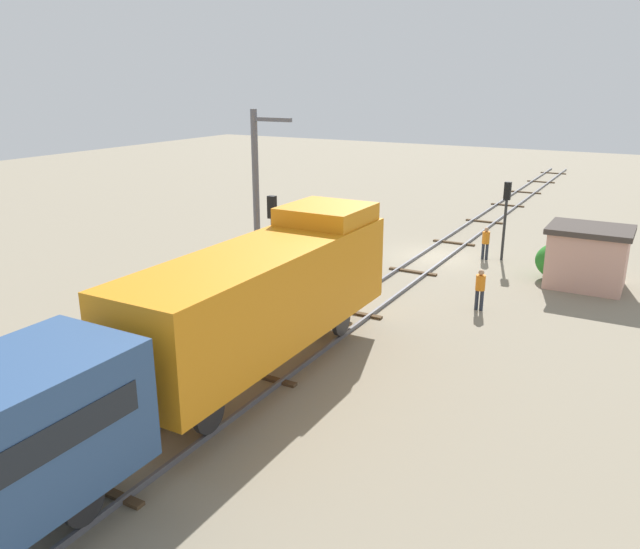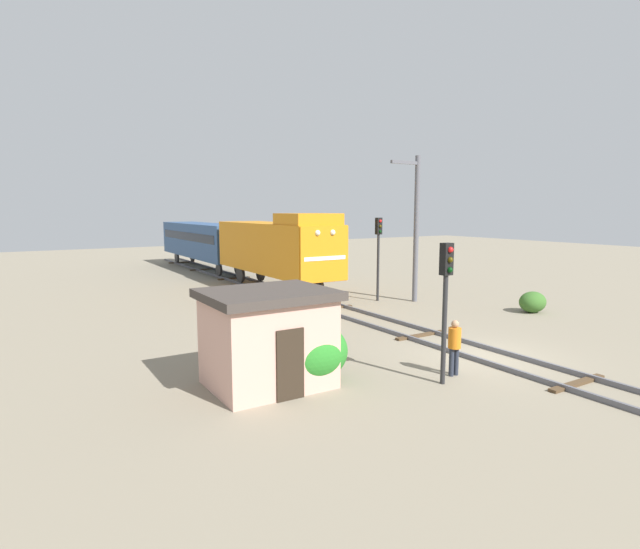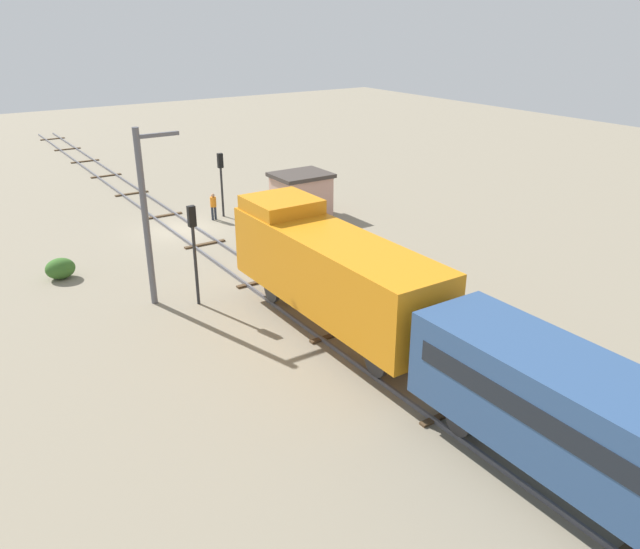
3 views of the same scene
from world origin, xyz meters
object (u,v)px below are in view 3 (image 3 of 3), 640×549
at_px(locomotive, 330,268).
at_px(worker_by_signal, 302,232).
at_px(traffic_signal_near, 221,173).
at_px(worker_near_track, 213,204).
at_px(traffic_signal_mid, 193,237).
at_px(catenary_mast, 146,214).
at_px(relay_hut, 301,194).

height_order(locomotive, worker_by_signal, locomotive).
relative_size(traffic_signal_near, worker_near_track, 2.38).
xyz_separation_m(traffic_signal_mid, worker_by_signal, (-7.60, -3.44, -2.14)).
bearing_deg(traffic_signal_mid, catenary_mast, -37.82).
bearing_deg(catenary_mast, traffic_signal_mid, 142.18).
distance_m(locomotive, catenary_mast, 8.34).
bearing_deg(worker_near_track, catenary_mast, 3.96).
relative_size(locomotive, traffic_signal_near, 2.87).
distance_m(traffic_signal_near, worker_near_track, 2.02).
bearing_deg(relay_hut, traffic_signal_near, -30.59).
bearing_deg(worker_by_signal, traffic_signal_mid, 56.46).
height_order(traffic_signal_near, worker_near_track, traffic_signal_near).
bearing_deg(worker_by_signal, locomotive, 96.66).
distance_m(worker_near_track, worker_by_signal, 7.75).
bearing_deg(traffic_signal_near, catenary_mast, 51.24).
height_order(traffic_signal_near, worker_by_signal, traffic_signal_near).
xyz_separation_m(locomotive, traffic_signal_near, (-3.20, -16.72, 0.05)).
xyz_separation_m(traffic_signal_near, worker_near_track, (0.80, 0.35, -1.82)).
xyz_separation_m(locomotive, worker_near_track, (-2.40, -16.37, -1.78)).
relative_size(worker_near_track, worker_by_signal, 1.00).
distance_m(traffic_signal_mid, worker_near_track, 12.60).
relative_size(traffic_signal_near, relay_hut, 1.16).
distance_m(locomotive, worker_by_signal, 9.94).
relative_size(locomotive, worker_near_track, 6.82).
bearing_deg(relay_hut, traffic_signal_mid, 38.87).
relative_size(locomotive, relay_hut, 3.31).
height_order(traffic_signal_mid, worker_by_signal, traffic_signal_mid).
xyz_separation_m(traffic_signal_mid, relay_hut, (-10.90, -8.79, -1.74)).
bearing_deg(locomotive, relay_hut, -117.89).
distance_m(worker_by_signal, catenary_mast, 9.92).
bearing_deg(worker_by_signal, traffic_signal_near, -50.67).
bearing_deg(traffic_signal_near, locomotive, 79.16).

